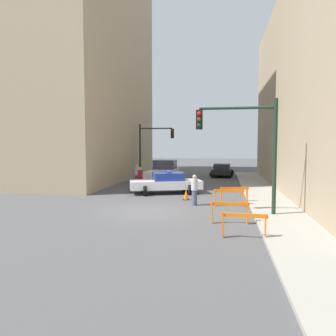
{
  "coord_description": "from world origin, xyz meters",
  "views": [
    {
      "loc": [
        3.58,
        -15.61,
        3.3
      ],
      "look_at": [
        -0.43,
        8.43,
        1.51
      ],
      "focal_mm": 35.0,
      "sensor_mm": 36.0,
      "label": 1
    }
  ],
  "objects": [
    {
      "name": "parked_car_near",
      "position": [
        3.56,
        17.96,
        0.67
      ],
      "size": [
        2.46,
        4.41,
        1.31
      ],
      "rotation": [
        0.0,
        0.0,
        -0.07
      ],
      "color": "black",
      "rests_on": "ground_plane"
    },
    {
      "name": "sidewalk_right",
      "position": [
        6.2,
        0.0,
        0.06
      ],
      "size": [
        2.4,
        44.0,
        0.12
      ],
      "color": "#9E998E",
      "rests_on": "ground_plane"
    },
    {
      "name": "pedestrian_sidewalk",
      "position": [
        2.12,
        1.78,
        0.86
      ],
      "size": [
        0.42,
        0.42,
        1.66
      ],
      "rotation": [
        0.0,
        0.0,
        6.1
      ],
      "color": "#474C66",
      "rests_on": "ground_plane"
    },
    {
      "name": "ground_plane",
      "position": [
        0.0,
        0.0,
        0.0
      ],
      "size": [
        120.0,
        120.0,
        0.0
      ],
      "primitive_type": "plane",
      "color": "#4C4C4F"
    },
    {
      "name": "pedestrian_corner",
      "position": [
        -3.14,
        9.52,
        0.86
      ],
      "size": [
        0.46,
        0.46,
        1.66
      ],
      "rotation": [
        0.0,
        0.0,
        3.48
      ],
      "color": "#474C66",
      "rests_on": "ground_plane"
    },
    {
      "name": "white_truck",
      "position": [
        -1.45,
        11.93,
        0.91
      ],
      "size": [
        2.78,
        5.47,
        1.9
      ],
      "rotation": [
        0.0,
        0.0,
        -0.04
      ],
      "color": "silver",
      "rests_on": "ground_plane"
    },
    {
      "name": "police_car",
      "position": [
        -0.11,
        5.79,
        0.72
      ],
      "size": [
        5.04,
        3.25,
        1.52
      ],
      "rotation": [
        0.0,
        0.0,
        1.9
      ],
      "color": "white",
      "rests_on": "ground_plane"
    },
    {
      "name": "barrier_front",
      "position": [
        4.34,
        -4.16,
        0.62
      ],
      "size": [
        1.6,
        0.28,
        0.9
      ],
      "rotation": [
        0.0,
        0.0,
        -0.08
      ],
      "color": "orange",
      "rests_on": "ground_plane"
    },
    {
      "name": "barrier_back",
      "position": [
        3.94,
        1.89,
        0.62
      ],
      "size": [
        1.59,
        0.37,
        0.9
      ],
      "rotation": [
        0.0,
        0.0,
        0.14
      ],
      "color": "orange",
      "rests_on": "ground_plane"
    },
    {
      "name": "traffic_light_near",
      "position": [
        4.73,
        -0.35,
        3.53
      ],
      "size": [
        3.64,
        0.35,
        5.2
      ],
      "color": "black",
      "rests_on": "sidewalk_right"
    },
    {
      "name": "pedestrian_crossing",
      "position": [
        -2.19,
        6.9,
        0.86
      ],
      "size": [
        0.49,
        0.49,
        1.66
      ],
      "rotation": [
        0.0,
        0.0,
        2.61
      ],
      "color": "#474C66",
      "rests_on": "ground_plane"
    },
    {
      "name": "barrier_corner",
      "position": [
        4.26,
        2.83,
        0.62
      ],
      "size": [
        1.58,
        0.45,
        0.9
      ],
      "rotation": [
        0.0,
        0.0,
        0.2
      ],
      "color": "orange",
      "rests_on": "ground_plane"
    },
    {
      "name": "building_corner_left",
      "position": [
        -12.0,
        14.0,
        12.98
      ],
      "size": [
        14.0,
        20.0,
        25.95
      ],
      "color": "tan",
      "rests_on": "ground_plane"
    },
    {
      "name": "barrier_mid",
      "position": [
        3.9,
        -2.02,
        0.62
      ],
      "size": [
        1.6,
        0.27,
        0.9
      ],
      "rotation": [
        0.0,
        0.0,
        0.08
      ],
      "color": "orange",
      "rests_on": "ground_plane"
    },
    {
      "name": "traffic_cone",
      "position": [
        1.48,
        3.47,
        0.32
      ],
      "size": [
        0.36,
        0.36,
        0.66
      ],
      "color": "black",
      "rests_on": "ground_plane"
    },
    {
      "name": "traffic_light_far",
      "position": [
        -3.3,
        15.54,
        3.4
      ],
      "size": [
        3.44,
        0.35,
        5.2
      ],
      "color": "black",
      "rests_on": "ground_plane"
    }
  ]
}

